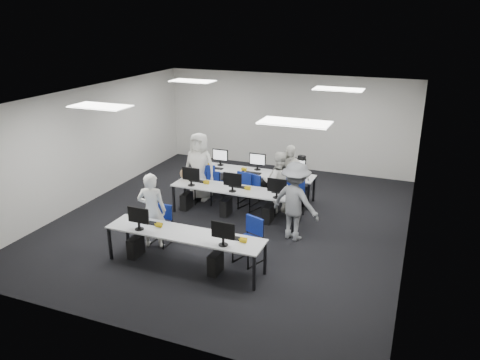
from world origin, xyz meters
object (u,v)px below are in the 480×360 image
at_px(chair_3, 250,198).
at_px(student_0, 152,211).
at_px(desk_mid, 235,191).
at_px(student_1, 278,182).
at_px(student_2, 200,166).
at_px(student_3, 289,178).
at_px(chair_4, 286,205).
at_px(chair_7, 295,199).
at_px(desk_front, 184,235).
at_px(chair_5, 216,189).
at_px(chair_1, 248,249).
at_px(chair_2, 205,191).
at_px(chair_6, 248,193).
at_px(chair_0, 161,232).
at_px(photographer, 295,201).

relative_size(chair_3, student_0, 0.53).
relative_size(desk_mid, student_1, 2.04).
relative_size(student_2, student_3, 1.06).
distance_m(chair_3, student_3, 1.14).
height_order(chair_4, chair_7, chair_7).
distance_m(desk_front, student_3, 3.66).
distance_m(desk_mid, chair_5, 1.41).
bearing_deg(desk_mid, student_3, 39.50).
height_order(chair_1, student_2, student_2).
bearing_deg(chair_5, chair_2, -116.09).
distance_m(chair_4, chair_6, 1.20).
distance_m(desk_mid, chair_0, 2.19).
relative_size(chair_4, chair_6, 0.97).
xyz_separation_m(student_0, student_1, (1.90, 2.80, -0.04)).
bearing_deg(chair_7, desk_mid, -159.13).
height_order(chair_4, student_1, student_1).
distance_m(chair_1, student_0, 2.19).
bearing_deg(chair_5, chair_4, -14.65).
xyz_separation_m(desk_mid, chair_1, (1.08, -1.96, -0.39)).
height_order(chair_5, photographer, photographer).
bearing_deg(desk_front, chair_4, 70.55).
relative_size(chair_5, student_3, 0.48).
height_order(desk_front, student_3, student_3).
xyz_separation_m(desk_mid, chair_7, (1.26, 0.89, -0.37)).
bearing_deg(chair_6, desk_mid, -77.94).
height_order(chair_7, student_1, student_1).
bearing_deg(chair_1, chair_6, 131.56).
bearing_deg(chair_5, student_0, -95.69).
bearing_deg(student_1, chair_6, -36.73).
height_order(student_3, photographer, photographer).
height_order(chair_0, student_3, student_3).
distance_m(chair_2, student_0, 2.72).
bearing_deg(desk_mid, chair_6, 91.29).
distance_m(desk_front, chair_1, 1.32).
bearing_deg(desk_mid, chair_0, -116.74).
xyz_separation_m(desk_mid, chair_5, (-0.96, 0.94, -0.42)).
distance_m(chair_0, chair_4, 3.23).
height_order(chair_0, student_0, student_0).
bearing_deg(chair_7, chair_4, -127.95).
xyz_separation_m(desk_front, student_0, (-1.04, 0.52, 0.15)).
xyz_separation_m(chair_3, chair_4, (0.97, -0.07, 0.00)).
xyz_separation_m(student_1, student_3, (0.22, 0.17, 0.07)).
distance_m(chair_6, photographer, 2.35).
xyz_separation_m(chair_1, chair_6, (-1.10, 2.90, -0.00)).
bearing_deg(desk_front, student_1, 75.44).
bearing_deg(chair_3, chair_0, -94.05).
bearing_deg(chair_0, desk_front, -34.83).
relative_size(student_0, student_3, 0.96).
xyz_separation_m(chair_5, student_2, (-0.38, -0.16, 0.65)).
bearing_deg(desk_mid, chair_7, 35.17).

